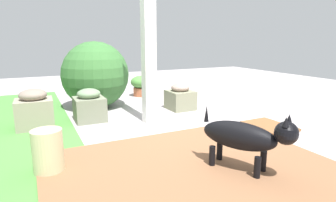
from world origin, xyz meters
The scene contains 11 objects.
ground_plane centered at (0.00, 0.00, 0.00)m, with size 12.00×12.00×0.00m, color #AEA4A6.
brick_path centered at (-1.15, 0.27, 0.01)m, with size 1.80×2.40×0.02m, color brown.
porch_pillar centered at (0.29, 0.06, 1.18)m, with size 0.15×0.15×2.35m, color white.
stone_planter_nearest centered at (0.73, -0.65, 0.18)m, with size 0.42×0.38×0.41m.
stone_planter_mid centered at (0.70, 0.76, 0.20)m, with size 0.40×0.39×0.44m.
stone_planter_far centered at (0.69, 1.43, 0.23)m, with size 0.39×0.44×0.49m.
round_shrub centered at (1.45, 0.50, 0.53)m, with size 1.05×1.05×1.05m, color #376A32.
terracotta_pot_broad centered at (2.00, -0.48, 0.22)m, with size 0.39×0.39×0.39m.
dog centered at (-1.39, -0.08, 0.31)m, with size 0.74×0.50×0.53m.
ceramic_urn centered at (-0.69, 1.37, 0.18)m, with size 0.25×0.25×0.36m, color beige.
doormat centered at (-0.59, -1.19, 0.01)m, with size 0.59×0.44×0.03m, color brown.
Camera 1 is at (-3.06, 1.45, 1.08)m, focal length 30.19 mm.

